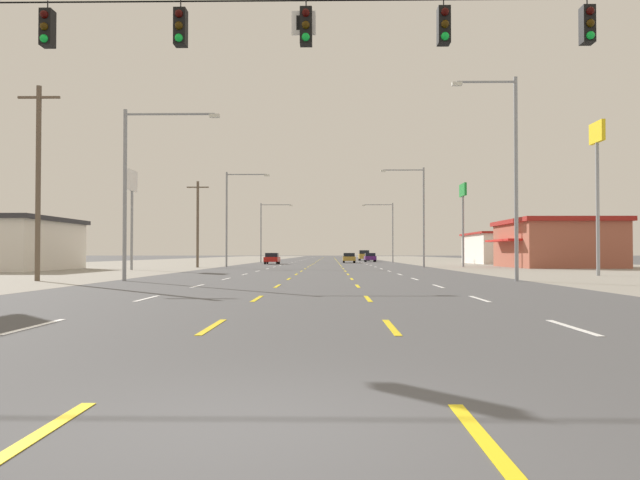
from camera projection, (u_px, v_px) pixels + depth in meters
The scene contains 23 objects.
ground_plane at pixel (325, 266), 71.11m from camera, with size 572.00×572.00×0.00m, color #4C4C4F.
lot_apron_left at pixel (110, 266), 71.53m from camera, with size 28.00×440.00×0.01m, color gray.
lot_apron_right at pixel (543, 266), 70.70m from camera, with size 28.00×440.00×0.01m, color gray.
lane_markings at pixel (327, 261), 109.60m from camera, with size 10.64×227.60×0.01m.
signal_span_wire at pixel (309, 99), 15.48m from camera, with size 25.84×0.53×8.87m.
sedan_far_left_nearest at pixel (272, 258), 81.47m from camera, with size 1.80×4.50×1.46m.
sedan_inner_right_near at pixel (349, 258), 91.78m from camera, with size 1.80×4.50×1.46m.
sedan_far_right_mid at pixel (370, 257), 102.36m from camera, with size 1.80×4.50×1.46m.
suv_far_right_midfar at pixel (364, 255), 118.74m from camera, with size 1.98×4.90×1.98m.
storefront_left_row_1 at pixel (6, 244), 53.09m from camera, with size 9.64×12.57×4.48m.
storefront_right_row_1 at pixel (556, 243), 63.43m from camera, with size 11.15×13.21×4.86m.
storefront_right_row_2 at pixel (509, 248), 85.69m from camera, with size 10.88×13.87×4.24m.
pole_sign_left_row_1 at pixel (132, 193), 53.58m from camera, with size 0.24×2.25×8.58m.
pole_sign_right_row_1 at pixel (597, 163), 39.80m from camera, with size 0.24×1.95×9.85m.
pole_sign_right_row_2 at pixel (463, 203), 64.57m from camera, with size 0.24×2.60×8.65m.
streetlight_left_row_0 at pixel (136, 179), 32.44m from camera, with size 5.03×0.26×8.95m.
streetlight_right_row_0 at pixel (510, 165), 32.12m from camera, with size 3.38×0.26×10.57m.
streetlight_left_row_1 at pixel (231, 212), 64.20m from camera, with size 4.52×0.26×9.82m.
streetlight_right_row_1 at pixel (419, 209), 63.88m from camera, with size 4.53×0.26×10.24m.
streetlight_left_row_2 at pixel (265, 227), 95.95m from camera, with size 5.00×0.26×9.15m.
streetlight_right_row_2 at pixel (389, 227), 95.62m from camera, with size 4.81×0.26×9.13m.
utility_pole_left_row_0 at pixel (38, 179), 32.26m from camera, with size 2.20×0.26×10.14m.
utility_pole_left_row_1 at pixel (198, 222), 62.52m from camera, with size 2.20×0.26×8.67m.
Camera 1 is at (0.57, -5.16, 1.45)m, focal length 34.99 mm.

